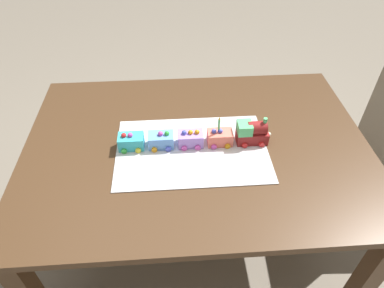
{
  "coord_description": "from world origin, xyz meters",
  "views": [
    {
      "loc": [
        0.09,
        1.03,
        1.68
      ],
      "look_at": [
        0.02,
        0.04,
        0.77
      ],
      "focal_mm": 32.07,
      "sensor_mm": 36.0,
      "label": 1
    }
  ],
  "objects_px": {
    "dining_table": "(197,162)",
    "birthday_candle": "(219,123)",
    "cake_car_tanker_turquoise": "(131,141)",
    "cake_locomotive": "(252,132)",
    "cake_car_flatbed_sky_blue": "(161,140)",
    "cake_car_hopper_coral": "(220,137)",
    "cake_car_gondola_lavender": "(191,139)"
  },
  "relations": [
    {
      "from": "cake_car_hopper_coral",
      "to": "cake_car_tanker_turquoise",
      "type": "height_order",
      "value": "same"
    },
    {
      "from": "cake_car_hopper_coral",
      "to": "dining_table",
      "type": "bearing_deg",
      "value": -4.06
    },
    {
      "from": "dining_table",
      "to": "cake_locomotive",
      "type": "relative_size",
      "value": 10.0
    },
    {
      "from": "dining_table",
      "to": "birthday_candle",
      "type": "xyz_separation_m",
      "value": [
        -0.09,
        0.01,
        0.21
      ]
    },
    {
      "from": "cake_car_gondola_lavender",
      "to": "cake_car_tanker_turquoise",
      "type": "bearing_deg",
      "value": -0.0
    },
    {
      "from": "cake_car_hopper_coral",
      "to": "cake_car_tanker_turquoise",
      "type": "relative_size",
      "value": 1.0
    },
    {
      "from": "cake_car_hopper_coral",
      "to": "cake_car_flatbed_sky_blue",
      "type": "height_order",
      "value": "same"
    },
    {
      "from": "cake_locomotive",
      "to": "cake_car_gondola_lavender",
      "type": "xyz_separation_m",
      "value": [
        0.25,
        0.0,
        -0.02
      ]
    },
    {
      "from": "dining_table",
      "to": "cake_car_flatbed_sky_blue",
      "type": "xyz_separation_m",
      "value": [
        0.14,
        0.01,
        0.14
      ]
    },
    {
      "from": "cake_locomotive",
      "to": "cake_car_flatbed_sky_blue",
      "type": "bearing_deg",
      "value": 0.0
    },
    {
      "from": "cake_car_hopper_coral",
      "to": "cake_car_flatbed_sky_blue",
      "type": "bearing_deg",
      "value": 0.0
    },
    {
      "from": "cake_car_gondola_lavender",
      "to": "cake_car_flatbed_sky_blue",
      "type": "xyz_separation_m",
      "value": [
        0.12,
        -0.0,
        -0.0
      ]
    },
    {
      "from": "cake_car_gondola_lavender",
      "to": "cake_car_flatbed_sky_blue",
      "type": "distance_m",
      "value": 0.12
    },
    {
      "from": "cake_car_gondola_lavender",
      "to": "birthday_candle",
      "type": "relative_size",
      "value": 1.65
    },
    {
      "from": "dining_table",
      "to": "birthday_candle",
      "type": "relative_size",
      "value": 23.16
    },
    {
      "from": "dining_table",
      "to": "birthday_candle",
      "type": "bearing_deg",
      "value": 175.64
    },
    {
      "from": "cake_car_tanker_turquoise",
      "to": "birthday_candle",
      "type": "bearing_deg",
      "value": -180.0
    },
    {
      "from": "cake_car_gondola_lavender",
      "to": "birthday_candle",
      "type": "xyz_separation_m",
      "value": [
        -0.11,
        -0.0,
        0.07
      ]
    },
    {
      "from": "cake_locomotive",
      "to": "cake_car_hopper_coral",
      "type": "distance_m",
      "value": 0.13
    },
    {
      "from": "cake_car_flatbed_sky_blue",
      "to": "birthday_candle",
      "type": "xyz_separation_m",
      "value": [
        -0.23,
        -0.0,
        0.07
      ]
    },
    {
      "from": "cake_car_tanker_turquoise",
      "to": "birthday_candle",
      "type": "distance_m",
      "value": 0.36
    },
    {
      "from": "dining_table",
      "to": "cake_car_hopper_coral",
      "type": "height_order",
      "value": "cake_car_hopper_coral"
    },
    {
      "from": "cake_car_flatbed_sky_blue",
      "to": "birthday_candle",
      "type": "height_order",
      "value": "birthday_candle"
    },
    {
      "from": "cake_car_flatbed_sky_blue",
      "to": "dining_table",
      "type": "bearing_deg",
      "value": -177.41
    },
    {
      "from": "dining_table",
      "to": "birthday_candle",
      "type": "distance_m",
      "value": 0.23
    },
    {
      "from": "cake_car_tanker_turquoise",
      "to": "birthday_candle",
      "type": "height_order",
      "value": "birthday_candle"
    },
    {
      "from": "cake_car_hopper_coral",
      "to": "cake_car_gondola_lavender",
      "type": "height_order",
      "value": "same"
    },
    {
      "from": "cake_locomotive",
      "to": "cake_car_flatbed_sky_blue",
      "type": "distance_m",
      "value": 0.36
    },
    {
      "from": "cake_car_hopper_coral",
      "to": "birthday_candle",
      "type": "height_order",
      "value": "birthday_candle"
    },
    {
      "from": "cake_car_hopper_coral",
      "to": "birthday_candle",
      "type": "bearing_deg",
      "value": -0.0
    },
    {
      "from": "dining_table",
      "to": "cake_car_tanker_turquoise",
      "type": "height_order",
      "value": "cake_car_tanker_turquoise"
    },
    {
      "from": "birthday_candle",
      "to": "cake_car_tanker_turquoise",
      "type": "bearing_deg",
      "value": 0.0
    }
  ]
}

